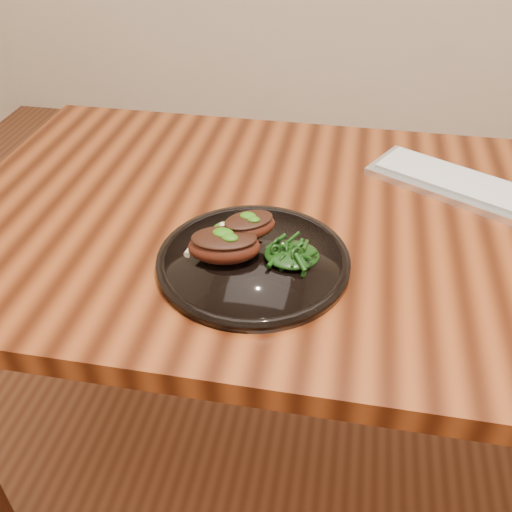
{
  "coord_description": "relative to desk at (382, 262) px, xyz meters",
  "views": [
    {
      "loc": [
        -0.08,
        -0.86,
        1.32
      ],
      "look_at": [
        -0.21,
        -0.17,
        0.78
      ],
      "focal_mm": 40.0,
      "sensor_mm": 36.0,
      "label": 1
    }
  ],
  "objects": [
    {
      "name": "lamb_chop_front",
      "position": [
        -0.26,
        -0.17,
        0.13
      ],
      "size": [
        0.13,
        0.09,
        0.05
      ],
      "color": "#42170C",
      "rests_on": "plate"
    },
    {
      "name": "keyboard",
      "position": [
        0.17,
        0.13,
        0.09
      ],
      "size": [
        0.44,
        0.32,
        0.02
      ],
      "color": "silver",
      "rests_on": "desk"
    },
    {
      "name": "desk",
      "position": [
        0.0,
        0.0,
        0.0
      ],
      "size": [
        1.6,
        0.8,
        0.75
      ],
      "color": "#331206",
      "rests_on": "ground"
    },
    {
      "name": "plate",
      "position": [
        -0.21,
        -0.16,
        0.09
      ],
      "size": [
        0.31,
        0.31,
        0.02
      ],
      "color": "black",
      "rests_on": "desk"
    },
    {
      "name": "herb_smear",
      "position": [
        -0.25,
        -0.09,
        0.1
      ],
      "size": [
        0.09,
        0.06,
        0.01
      ],
      "primitive_type": "ellipsoid",
      "color": "#164807",
      "rests_on": "plate"
    },
    {
      "name": "greens_heap",
      "position": [
        -0.15,
        -0.15,
        0.11
      ],
      "size": [
        0.09,
        0.08,
        0.03
      ],
      "color": "black",
      "rests_on": "plate"
    },
    {
      "name": "lamb_chop_back",
      "position": [
        -0.23,
        -0.13,
        0.14
      ],
      "size": [
        0.11,
        0.1,
        0.04
      ],
      "color": "#42170C",
      "rests_on": "plate"
    }
  ]
}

